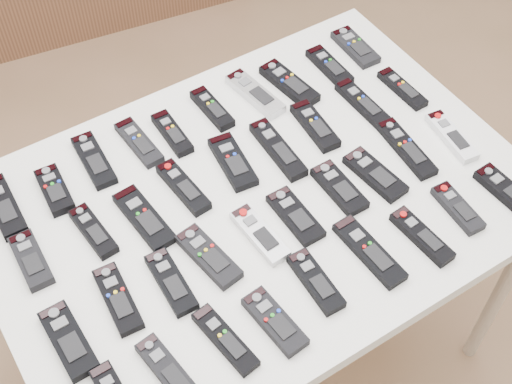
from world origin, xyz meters
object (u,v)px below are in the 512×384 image
remote_0 (4,207)px  remote_25 (339,188)px  remote_8 (329,66)px  remote_12 (144,218)px  remote_1 (55,190)px  remote_6 (255,94)px  remote_3 (139,142)px  remote_15 (278,149)px  remote_14 (233,162)px  remote_26 (375,174)px  remote_23 (260,234)px  remote_11 (93,231)px  remote_17 (363,104)px  remote_16 (315,126)px  remote_22 (209,256)px  remote_20 (118,299)px  remote_2 (94,160)px  remote_31 (225,339)px  remote_36 (458,208)px  remote_30 (169,372)px  remote_34 (369,251)px  remote_10 (31,260)px  remote_18 (402,89)px  remote_27 (406,148)px  remote_21 (171,282)px  remote_4 (172,133)px  remote_32 (275,321)px  remote_19 (69,341)px  remote_35 (422,236)px  remote_33 (316,281)px  remote_24 (295,216)px  remote_13 (183,187)px  remote_9 (355,47)px  remote_37 (508,192)px  remote_7 (289,84)px  table (256,212)px  remote_28 (452,136)px

remote_0 → remote_25: bearing=-26.6°
remote_8 → remote_12: bearing=-163.6°
remote_1 → remote_6: 0.57m
remote_3 → remote_15: (0.28, -0.21, 0.00)m
remote_14 → remote_26: (0.27, -0.22, -0.00)m
remote_23 → remote_26: same height
remote_11 → remote_26: bearing=-22.9°
remote_3 → remote_25: 0.51m
remote_17 → remote_16: bearing=178.7°
remote_22 → remote_20: bearing=168.5°
remote_2 → remote_31: 0.58m
remote_36 → remote_3: bearing=136.2°
remote_14 → remote_30: same height
remote_12 → remote_34: (0.38, -0.35, 0.00)m
remote_10 → remote_11: remote_10 is taller
remote_16 → remote_18: (0.27, -0.01, -0.00)m
remote_27 → remote_25: bearing=-171.6°
remote_25 → remote_21: bearing=-178.4°
remote_4 → remote_15: 0.27m
remote_18 → remote_8: bearing=121.4°
remote_4 → remote_32: size_ratio=0.96×
remote_19 → remote_31: remote_19 is taller
remote_11 → remote_35: size_ratio=0.93×
remote_11 → remote_17: 0.76m
remote_16 → remote_21: (-0.52, -0.21, -0.00)m
remote_14 → remote_22: bearing=-125.2°
remote_36 → remote_33: bearing=-178.4°
remote_24 → remote_17: bearing=29.8°
remote_6 → remote_16: size_ratio=1.11×
remote_10 → remote_12: size_ratio=0.79×
remote_13 → remote_9: bearing=11.2°
remote_37 → remote_0: bearing=146.8°
remote_7 → remote_22: same height
remote_19 → remote_32: 0.42m
remote_0 → remote_27: remote_0 is taller
remote_0 → remote_3: size_ratio=1.09×
remote_4 → remote_35: (0.32, -0.58, 0.00)m
remote_30 → remote_35: bearing=-9.1°
table → remote_25: (0.18, -0.09, 0.07)m
remote_14 → remote_16: (0.24, -0.01, 0.00)m
remote_14 → remote_15: bearing=-5.9°
remote_9 → remote_33: bearing=-131.6°
remote_28 → remote_9: bearing=96.9°
remote_16 → remote_19: bearing=-159.5°
table → remote_14: 0.13m
remote_12 → remote_21: bearing=-103.3°
remote_15 → remote_17: remote_15 is taller
remote_22 → remote_37: (0.68, -0.22, -0.00)m
remote_23 → table: bearing=58.4°
remote_11 → remote_35: bearing=-38.3°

